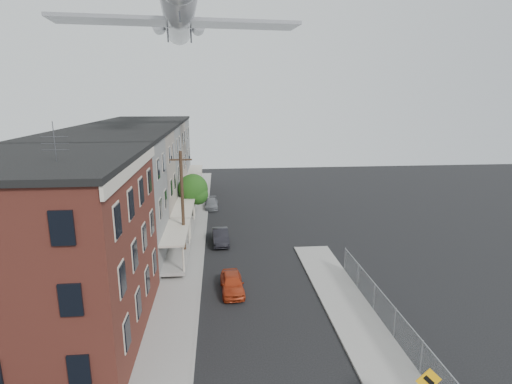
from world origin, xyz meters
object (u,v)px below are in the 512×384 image
Objects in this scene: car_near at (232,283)px; car_far at (211,204)px; utility_pole at (183,203)px; street_tree at (194,190)px; airplane at (179,15)px; car_mid at (220,236)px.

car_near is 21.65m from car_far.
utility_pole is 15.65m from car_far.
street_tree is at bearing 88.11° from utility_pole.
airplane reaches higher than car_near.
utility_pole is 1.73× the size of street_tree.
car_far is (-1.04, 12.06, -0.11)m from car_mid.
car_far is (2.00, 14.96, -4.12)m from utility_pole.
car_mid is at bearing -54.80° from airplane.
car_mid reaches higher than car_far.
airplane is (-0.66, -2.25, 17.01)m from street_tree.
car_near is (3.78, -6.62, -4.03)m from utility_pole.
street_tree is 17.17m from airplane.
car_near is at bearing -86.87° from car_far.
utility_pole reaches higher than car_near.
car_far is 0.16× the size of airplane.
street_tree is at bearing 98.66° from car_near.
street_tree is 6.05m from car_far.
car_mid is at bearing 43.67° from utility_pole.
street_tree is at bearing 107.94° from car_mid.
car_mid is 20.64m from airplane.
utility_pole is at bearing -139.47° from car_mid.
car_near is at bearing -73.93° from airplane.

